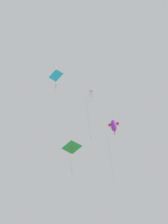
{
  "coord_description": "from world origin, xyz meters",
  "views": [
    {
      "loc": [
        26.76,
        -5.17,
        0.5
      ],
      "look_at": [
        0.27,
        2.0,
        22.06
      ],
      "focal_mm": 39.8,
      "sensor_mm": 36.0,
      "label": 1
    }
  ],
  "objects": [
    {
      "name": "kite_diamond_low_drifter",
      "position": [
        1.43,
        2.73,
        24.62
      ],
      "size": [
        1.91,
        1.09,
        8.16
      ],
      "rotation": [
        0.41,
        0.0,
        0.51
      ],
      "color": "white"
    },
    {
      "name": "kite_fish_near_left",
      "position": [
        -0.5,
        6.66,
        21.07
      ],
      "size": [
        2.31,
        1.84,
        8.75
      ],
      "rotation": [
        0.26,
        0.0,
        0.98
      ],
      "color": "purple"
    },
    {
      "name": "kite_delta_far_centre",
      "position": [
        -4.96,
        1.54,
        19.19
      ],
      "size": [
        1.62,
        2.34,
        4.67
      ],
      "rotation": [
        0.36,
        0.0,
        1.08
      ],
      "color": "green"
    },
    {
      "name": "kite_diamond_near_right",
      "position": [
        5.04,
        -2.92,
        23.25
      ],
      "size": [
        1.22,
        1.68,
        3.41
      ],
      "rotation": [
        0.17,
        0.0,
        1.07
      ],
      "color": "#1EB2C6"
    }
  ]
}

